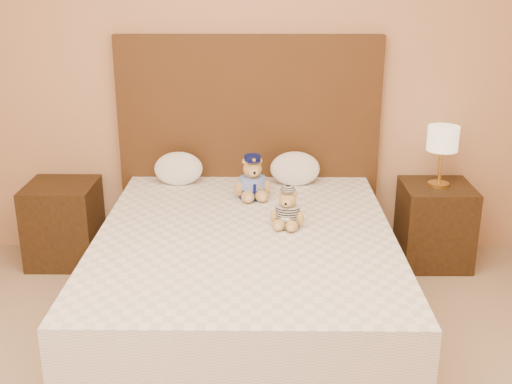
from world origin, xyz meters
TOP-DOWN VIEW (x-y plane):
  - bed at (0.00, 1.20)m, footprint 1.60×2.00m
  - headboard at (0.00, 2.21)m, footprint 1.75×0.08m
  - nightstand_left at (-1.25, 2.00)m, footprint 0.45×0.45m
  - nightstand_right at (1.25, 2.00)m, footprint 0.45×0.45m
  - lamp at (1.25, 2.00)m, footprint 0.20×0.20m
  - teddy_police at (0.03, 1.75)m, footprint 0.27×0.27m
  - teddy_prisoner at (0.23, 1.28)m, footprint 0.23×0.23m
  - pillow_left at (-0.46, 2.03)m, footprint 0.32×0.21m
  - pillow_right at (0.31, 2.03)m, footprint 0.33×0.21m

SIDE VIEW (x-z plane):
  - nightstand_left at x=-1.25m, z-range 0.00..0.55m
  - nightstand_right at x=1.25m, z-range 0.00..0.55m
  - bed at x=0.00m, z-range 0.00..0.55m
  - teddy_prisoner at x=0.23m, z-range 0.55..0.77m
  - pillow_left at x=-0.46m, z-range 0.55..0.78m
  - pillow_right at x=0.31m, z-range 0.55..0.78m
  - teddy_police at x=0.03m, z-range 0.55..0.82m
  - headboard at x=0.00m, z-range 0.00..1.50m
  - lamp at x=1.25m, z-range 0.65..1.05m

